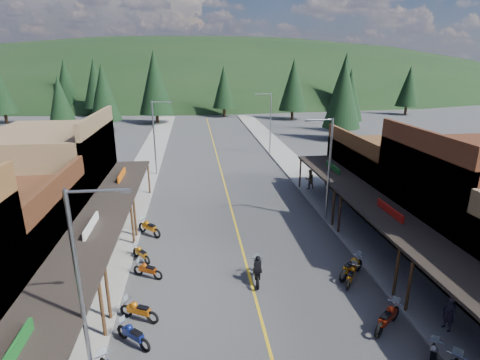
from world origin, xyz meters
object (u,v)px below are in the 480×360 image
object	(u,v)px
pine_7	(66,82)
bike_east_5	(433,356)
pine_6	(409,86)
rider_on_bike	(257,270)
pine_10	(104,92)
pine_3	(224,87)
pedestrian_east_b	(310,179)
bike_east_6	(388,317)
pine_5	(345,78)
bike_west_9	(141,253)
shop_east_3	(388,174)
shop_east_2	(468,204)
streetlight_1	(155,135)
pine_4	(293,85)
pine_8	(61,104)
streetlight_2	(328,166)
bike_east_7	(351,275)
pine_0	(1,90)
bike_east_8	(351,266)
bike_west_7	(139,310)
bike_west_10	(149,227)
shop_west_3	(54,175)
pine_9	(350,95)
bike_west_8	(148,269)
streetlight_0	(83,284)
pine_1	(95,83)
pine_2	(155,82)
bike_west_6	(133,334)
streetlight_3	(269,121)
pedestrian_east_a	(449,313)

from	to	relation	value
pine_7	bike_east_5	distance (m)	91.51
pine_6	rider_on_bike	xyz separation A→B (m)	(-45.65, -63.73, -5.80)
pine_10	bike_east_5	world-z (taller)	pine_10
pine_3	pedestrian_east_b	distance (m)	51.24
pine_7	bike_east_6	size ratio (longest dim) A/B	5.44
pine_5	bike_west_9	bearing A→B (deg)	-120.52
bike_west_9	shop_east_3	bearing A→B (deg)	-16.14
shop_east_2	streetlight_1	distance (m)	29.03
pine_4	rider_on_bike	bearing A→B (deg)	-106.47
pine_7	pine_8	distance (m)	37.38
streetlight_1	bike_east_5	bearing A→B (deg)	-65.18
streetlight_2	pine_7	world-z (taller)	pine_7
bike_east_5	bike_east_7	bearing A→B (deg)	134.02
pine_0	pedestrian_east_b	size ratio (longest dim) A/B	5.74
shop_east_2	bike_west_9	distance (m)	20.51
pine_5	rider_on_bike	size ratio (longest dim) A/B	6.06
streetlight_2	bike_east_8	distance (m)	8.87
pine_6	pine_10	bearing A→B (deg)	-167.66
pedestrian_east_b	bike_west_9	bearing A→B (deg)	27.88
shop_east_3	pine_7	distance (m)	79.38
pine_4	bike_west_9	bearing A→B (deg)	-113.35
pine_0	bike_west_7	distance (m)	73.12
pine_5	bike_west_10	bearing A→B (deg)	-121.82
shop_west_3	pine_9	xyz separation A→B (m)	(37.78, 33.70, 2.86)
bike_west_8	bike_west_9	bearing A→B (deg)	45.66
streetlight_0	bike_west_7	size ratio (longest dim) A/B	3.87
pine_1	bike_east_6	size ratio (longest dim) A/B	5.44
bike_west_8	pedestrian_east_b	world-z (taller)	pedestrian_east_b
pine_8	bike_east_8	world-z (taller)	pine_8
streetlight_0	pine_5	world-z (taller)	pine_5
streetlight_2	bike_west_10	bearing A→B (deg)	-175.81
pine_2	bike_east_5	world-z (taller)	pine_2
streetlight_0	pine_6	xyz separation A→B (m)	(52.95, 70.00, 2.02)
shop_west_3	pine_1	xyz separation A→B (m)	(-10.22, 58.70, 3.72)
bike_west_7	bike_east_5	distance (m)	12.98
pine_0	bike_west_10	xyz separation A→B (m)	(33.69, -54.97, -5.84)
bike_west_6	bike_west_7	distance (m)	1.64
streetlight_3	pedestrian_east_b	size ratio (longest dim) A/B	4.18
bike_west_6	bike_west_8	world-z (taller)	bike_west_6
streetlight_3	bike_west_9	distance (m)	30.04
streetlight_2	pine_5	size ratio (longest dim) A/B	0.57
streetlight_3	pine_9	distance (m)	22.79
pedestrian_east_b	bike_east_8	bearing A→B (deg)	70.44
streetlight_1	bike_east_6	world-z (taller)	streetlight_1
bike_west_9	rider_on_bike	xyz separation A→B (m)	(6.78, -3.12, 0.15)
pine_9	bike_west_8	distance (m)	53.16
streetlight_2	pine_5	xyz separation A→B (m)	(27.05, 64.00, 3.53)
streetlight_3	bike_west_9	world-z (taller)	streetlight_3
streetlight_1	pine_10	world-z (taller)	pine_10
rider_on_bike	pedestrian_east_a	world-z (taller)	pedestrian_east_a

